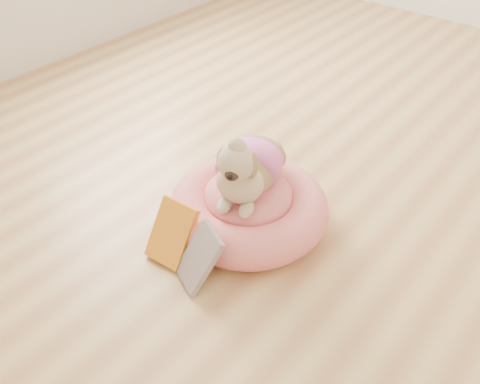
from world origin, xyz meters
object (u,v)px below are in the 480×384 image
Objects in this scene: pet_bed at (248,208)px; book_yellow at (172,233)px; dog at (247,157)px; book_white at (199,258)px.

pet_bed is 2.68× the size of book_yellow.
dog is 0.39m from book_white.
dog reaches higher than book_yellow.
dog is at bearing 69.42° from book_yellow.
pet_bed is 2.78× the size of book_white.
book_yellow is (-0.11, -0.30, 0.03)m from pet_bed.
book_white is (0.06, -0.33, -0.21)m from dog.
dog is 0.38m from book_yellow.
pet_bed is at bearing 67.16° from book_yellow.
book_yellow is 1.04× the size of book_white.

